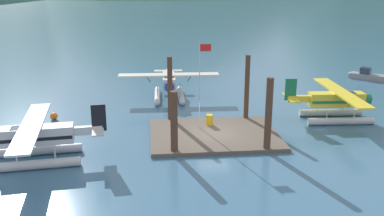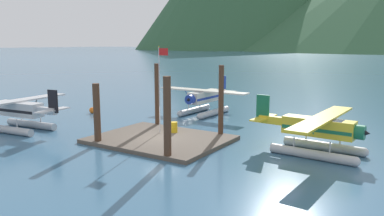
{
  "view_description": "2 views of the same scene",
  "coord_description": "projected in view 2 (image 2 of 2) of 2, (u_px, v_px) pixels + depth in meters",
  "views": [
    {
      "loc": [
        -4.95,
        -31.37,
        11.91
      ],
      "look_at": [
        -1.67,
        0.9,
        2.15
      ],
      "focal_mm": 39.45,
      "sensor_mm": 36.0,
      "label": 1
    },
    {
      "loc": [
        17.75,
        -23.2,
        7.62
      ],
      "look_at": [
        1.9,
        1.68,
        2.58
      ],
      "focal_mm": 35.64,
      "sensor_mm": 36.0,
      "label": 2
    }
  ],
  "objects": [
    {
      "name": "seaplane_yellow_stbd_fwd",
      "position": [
        318.0,
        132.0,
        26.12
      ],
      "size": [
        7.98,
        10.46,
        3.84
      ],
      "color": "#B7BABF",
      "rests_on": "ground"
    },
    {
      "name": "piling_far_right",
      "position": [
        221.0,
        102.0,
        30.68
      ],
      "size": [
        0.42,
        0.42,
        5.89
      ],
      "primitive_type": "cylinder",
      "color": "#4C3323",
      "rests_on": "ground"
    },
    {
      "name": "seaplane_cream_bow_left",
      "position": [
        204.0,
        100.0,
        41.1
      ],
      "size": [
        10.44,
        7.98,
        3.84
      ],
      "color": "#B7BABF",
      "rests_on": "ground"
    },
    {
      "name": "mooring_buoy",
      "position": [
        92.0,
        110.0,
        41.84
      ],
      "size": [
        0.66,
        0.66,
        0.66
      ],
      "primitive_type": "sphere",
      "color": "orange",
      "rests_on": "ground"
    },
    {
      "name": "seaplane_silver_port_aft",
      "position": [
        19.0,
        113.0,
        33.38
      ],
      "size": [
        7.95,
        10.49,
        3.84
      ],
      "color": "#B7BABF",
      "rests_on": "ground"
    },
    {
      "name": "piling_near_left",
      "position": [
        97.0,
        114.0,
        28.57
      ],
      "size": [
        0.52,
        0.52,
        4.67
      ],
      "primitive_type": "cylinder",
      "color": "#4C3323",
      "rests_on": "ground"
    },
    {
      "name": "piling_far_left",
      "position": [
        157.0,
        96.0,
        34.46
      ],
      "size": [
        0.43,
        0.43,
        5.83
      ],
      "primitive_type": "cylinder",
      "color": "#4C3323",
      "rests_on": "ground"
    },
    {
      "name": "fuel_drum",
      "position": [
        174.0,
        127.0,
        31.55
      ],
      "size": [
        0.62,
        0.62,
        0.88
      ],
      "color": "gold",
      "rests_on": "dock_platform"
    },
    {
      "name": "dock_platform",
      "position": [
        160.0,
        139.0,
        29.95
      ],
      "size": [
        10.1,
        7.88,
        0.3
      ],
      "primitive_type": "cube",
      "color": "brown",
      "rests_on": "ground"
    },
    {
      "name": "piling_near_right",
      "position": [
        167.0,
        119.0,
        24.76
      ],
      "size": [
        0.51,
        0.51,
        5.53
      ],
      "primitive_type": "cylinder",
      "color": "#4C3323",
      "rests_on": "ground"
    },
    {
      "name": "ground_plane",
      "position": [
        160.0,
        141.0,
        29.97
      ],
      "size": [
        1200.0,
        1200.0,
        0.0
      ],
      "primitive_type": "plane",
      "color": "#38607F"
    },
    {
      "name": "flagpole",
      "position": [
        160.0,
        81.0,
        30.77
      ],
      "size": [
        0.95,
        0.1,
        7.09
      ],
      "color": "silver",
      "rests_on": "dock_platform"
    }
  ]
}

